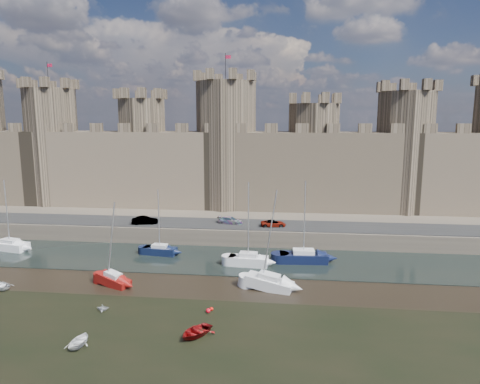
{
  "coord_description": "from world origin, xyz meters",
  "views": [
    {
      "loc": [
        13.57,
        -30.76,
        18.82
      ],
      "look_at": [
        7.58,
        22.0,
        9.74
      ],
      "focal_mm": 32.0,
      "sensor_mm": 36.0,
      "label": 1
    }
  ],
  "objects": [
    {
      "name": "sailboat_3",
      "position": [
        15.81,
        24.2,
        0.83
      ],
      "size": [
        6.37,
        2.8,
        10.93
      ],
      "rotation": [
        0.0,
        0.0,
        0.06
      ],
      "color": "black",
      "rests_on": "ground"
    },
    {
      "name": "car_3",
      "position": [
        11.46,
        33.07,
        3.03
      ],
      "size": [
        4.06,
        2.36,
        1.06
      ],
      "primitive_type": "imported",
      "rotation": [
        0.0,
        0.0,
        1.73
      ],
      "color": "gray",
      "rests_on": "quay"
    },
    {
      "name": "dinghy_2",
      "position": [
        -3.68,
        0.98,
        0.29
      ],
      "size": [
        2.27,
        2.99,
        0.58
      ],
      "primitive_type": "imported",
      "rotation": [
        1.57,
        0.0,
        3.24
      ],
      "color": "white",
      "rests_on": "ground"
    },
    {
      "name": "sailboat_5",
      "position": [
        11.7,
        14.72,
        0.8
      ],
      "size": [
        5.59,
        3.19,
        11.35
      ],
      "rotation": [
        0.0,
        0.0,
        -0.23
      ],
      "color": "silver",
      "rests_on": "ground"
    },
    {
      "name": "sailboat_4",
      "position": [
        -6.1,
        13.81,
        0.72
      ],
      "size": [
        4.48,
        3.13,
        9.77
      ],
      "rotation": [
        0.0,
        0.0,
        -0.4
      ],
      "color": "maroon",
      "rests_on": "ground"
    },
    {
      "name": "sailboat_1",
      "position": [
        -4.1,
        25.21,
        0.75
      ],
      "size": [
        4.8,
        2.33,
        9.26
      ],
      "rotation": [
        0.0,
        0.0,
        -0.12
      ],
      "color": "black",
      "rests_on": "ground"
    },
    {
      "name": "castle",
      "position": [
        -0.64,
        48.0,
        11.67
      ],
      "size": [
        108.5,
        11.0,
        29.0
      ],
      "color": "#42382B",
      "rests_on": "quay"
    },
    {
      "name": "buoy_1",
      "position": [
        6.25,
        8.58,
        0.19
      ],
      "size": [
        0.38,
        0.38,
        0.38
      ],
      "primitive_type": "sphere",
      "color": "red",
      "rests_on": "ground"
    },
    {
      "name": "buoy_3",
      "position": [
        6.02,
        8.06,
        0.23
      ],
      "size": [
        0.46,
        0.46,
        0.46
      ],
      "primitive_type": "sphere",
      "color": "red",
      "rests_on": "ground"
    },
    {
      "name": "quay",
      "position": [
        0.0,
        60.0,
        1.25
      ],
      "size": [
        160.0,
        60.0,
        2.5
      ],
      "primitive_type": "cube",
      "color": "#4C443A",
      "rests_on": "ground"
    },
    {
      "name": "sailboat_2",
      "position": [
        8.65,
        22.07,
        0.86
      ],
      "size": [
        5.21,
        2.37,
        10.94
      ],
      "rotation": [
        0.0,
        0.0,
        -0.08
      ],
      "color": "white",
      "rests_on": "ground"
    },
    {
      "name": "dinghy_3",
      "position": [
        -4.45,
        7.27,
        0.33
      ],
      "size": [
        1.31,
        1.14,
        0.66
      ],
      "primitive_type": "imported",
      "rotation": [
        1.57,
        0.0,
        1.61
      ],
      "color": "silver",
      "rests_on": "ground"
    },
    {
      "name": "sailboat_0",
      "position": [
        -26.37,
        24.87,
        0.8
      ],
      "size": [
        5.8,
        3.16,
        10.26
      ],
      "rotation": [
        0.0,
        0.0,
        -0.2
      ],
      "color": "white",
      "rests_on": "ground"
    },
    {
      "name": "ground",
      "position": [
        0.0,
        0.0,
        0.0
      ],
      "size": [
        160.0,
        160.0,
        0.0
      ],
      "primitive_type": "plane",
      "color": "black",
      "rests_on": "ground"
    },
    {
      "name": "car_2",
      "position": [
        4.65,
        34.21,
        3.07
      ],
      "size": [
        4.13,
        2.28,
        1.13
      ],
      "primitive_type": "imported",
      "rotation": [
        0.0,
        0.0,
        1.38
      ],
      "color": "gray",
      "rests_on": "quay"
    },
    {
      "name": "dinghy_4",
      "position": [
        5.77,
        3.47,
        0.36
      ],
      "size": [
        3.87,
        4.27,
        0.72
      ],
      "primitive_type": "imported",
      "rotation": [
        1.57,
        0.0,
        5.78
      ],
      "color": "maroon",
      "rests_on": "ground"
    },
    {
      "name": "water_channel",
      "position": [
        0.0,
        24.0,
        0.04
      ],
      "size": [
        160.0,
        12.0,
        0.08
      ],
      "primitive_type": "cube",
      "color": "black",
      "rests_on": "ground"
    },
    {
      "name": "car_1",
      "position": [
        -8.61,
        32.31,
        3.16
      ],
      "size": [
        4.2,
        2.28,
        1.31
      ],
      "primitive_type": "imported",
      "rotation": [
        0.0,
        0.0,
        1.81
      ],
      "color": "gray",
      "rests_on": "quay"
    },
    {
      "name": "road",
      "position": [
        0.0,
        34.0,
        2.55
      ],
      "size": [
        160.0,
        7.0,
        0.1
      ],
      "primitive_type": "cube",
      "color": "black",
      "rests_on": "quay"
    }
  ]
}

